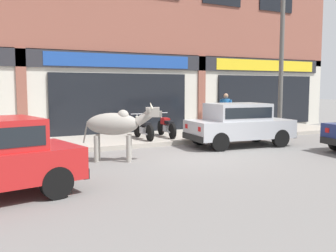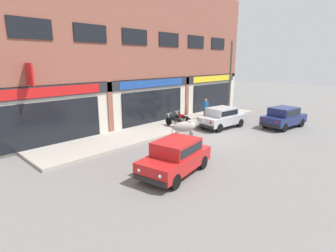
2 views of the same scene
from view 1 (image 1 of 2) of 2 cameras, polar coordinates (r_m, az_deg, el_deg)
ground_plane at (r=11.35m, az=3.51°, el=-4.55°), size 90.00×90.00×0.00m
sidewalk at (r=14.68m, az=-4.36°, el=-1.90°), size 19.00×3.24×0.15m
shop_building at (r=16.55m, az=-7.25°, el=15.95°), size 23.00×1.40×10.31m
cow at (r=10.69m, az=-7.49°, el=0.22°), size 1.95×1.25×1.61m
car_1 at (r=13.52m, az=10.22°, el=0.52°), size 3.74×2.01×1.46m
motorcycle_0 at (r=14.11m, az=-3.62°, el=-0.32°), size 0.52×1.81×0.88m
motorcycle_1 at (r=14.69m, az=-0.24°, el=-0.06°), size 0.57×1.81×0.88m
pedestrian at (r=15.94m, az=8.37°, el=2.49°), size 0.32×0.43×1.60m
utility_pole at (r=16.76m, az=16.14°, el=9.42°), size 0.18×0.18×6.02m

